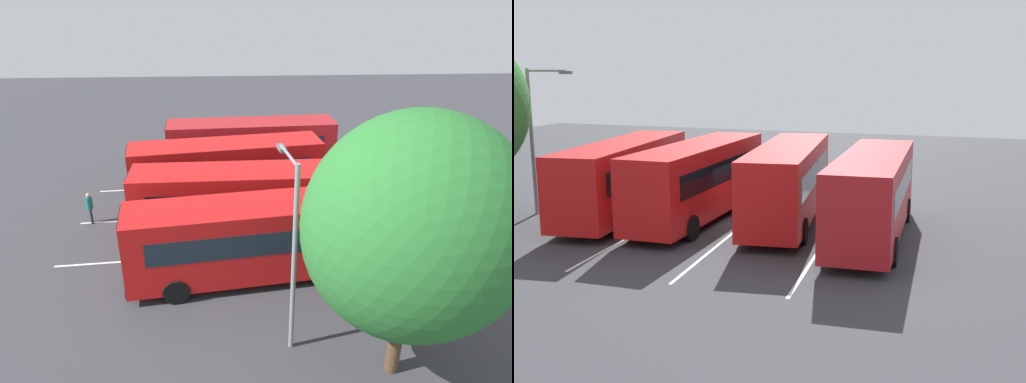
# 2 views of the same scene
# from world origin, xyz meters

# --- Properties ---
(ground_plane) EXTENTS (76.72, 76.72, 0.00)m
(ground_plane) POSITION_xyz_m (0.00, 0.00, 0.00)
(ground_plane) COLOR #38383D
(bus_far_left) EXTENTS (10.46, 3.00, 3.38)m
(bus_far_left) POSITION_xyz_m (-0.75, -5.68, 1.86)
(bus_far_left) COLOR #AD191E
(bus_far_left) RESTS_ON ground
(bus_center_left) EXTENTS (10.57, 3.85, 3.38)m
(bus_center_left) POSITION_xyz_m (0.77, -1.72, 1.86)
(bus_center_left) COLOR red
(bus_center_left) RESTS_ON ground
(bus_center_right) EXTENTS (10.39, 2.71, 3.38)m
(bus_center_right) POSITION_xyz_m (-0.02, 2.17, 1.86)
(bus_center_right) COLOR red
(bus_center_right) RESTS_ON ground
(bus_far_right) EXTENTS (10.56, 3.81, 3.38)m
(bus_far_right) POSITION_xyz_m (-0.45, 5.68, 1.86)
(bus_far_right) COLOR red
(bus_far_right) RESTS_ON ground
(pedestrian) EXTENTS (0.41, 0.41, 1.66)m
(pedestrian) POSITION_xyz_m (7.62, 0.61, 0.98)
(pedestrian) COLOR #232833
(pedestrian) RESTS_ON ground
(street_lamp) EXTENTS (0.49, 2.21, 6.63)m
(street_lamp) POSITION_xyz_m (-1.43, 9.56, 3.85)
(street_lamp) COLOR gray
(street_lamp) RESTS_ON ground
(depot_tree) EXTENTS (6.22, 5.60, 8.43)m
(depot_tree) POSITION_xyz_m (-4.52, 10.96, 5.16)
(depot_tree) COLOR #4C3823
(depot_tree) RESTS_ON ground
(lane_stripe_outer_left) EXTENTS (16.43, 1.44, 0.01)m
(lane_stripe_outer_left) POSITION_xyz_m (0.00, -3.88, 0.00)
(lane_stripe_outer_left) COLOR silver
(lane_stripe_outer_left) RESTS_ON ground
(lane_stripe_inner_left) EXTENTS (16.43, 1.44, 0.01)m
(lane_stripe_inner_left) POSITION_xyz_m (0.00, 0.00, 0.00)
(lane_stripe_inner_left) COLOR silver
(lane_stripe_inner_left) RESTS_ON ground
(lane_stripe_inner_right) EXTENTS (16.43, 1.44, 0.01)m
(lane_stripe_inner_right) POSITION_xyz_m (0.00, 3.88, 0.00)
(lane_stripe_inner_right) COLOR silver
(lane_stripe_inner_right) RESTS_ON ground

